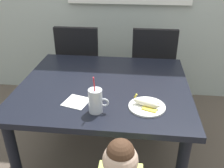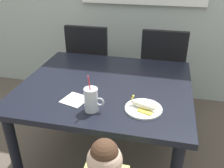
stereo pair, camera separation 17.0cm
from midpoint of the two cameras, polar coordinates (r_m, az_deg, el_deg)
name	(u,v)px [view 1 (the left image)]	position (r m, az deg, el deg)	size (l,w,h in m)	color
ground_plane	(105,157)	(2.27, -3.80, -16.46)	(24.00, 24.00, 0.00)	brown
dining_table	(104,95)	(1.88, -4.39, -2.53)	(1.23, 1.09, 0.72)	black
dining_chair_left	(81,64)	(2.67, -9.03, 4.55)	(0.44, 0.45, 0.96)	black
dining_chair_right	(152,66)	(2.60, 7.33, 4.03)	(0.44, 0.44, 0.96)	black
milk_cup	(95,102)	(1.50, -7.16, -4.20)	(0.13, 0.08, 0.25)	silver
snack_plate	(147,107)	(1.56, 4.89, -5.29)	(0.23, 0.23, 0.01)	white
peeled_banana	(147,104)	(1.54, 4.89, -4.57)	(0.17, 0.13, 0.07)	#F4EAC6
paper_napkin	(77,102)	(1.64, -11.08, -4.12)	(0.15, 0.15, 0.00)	white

